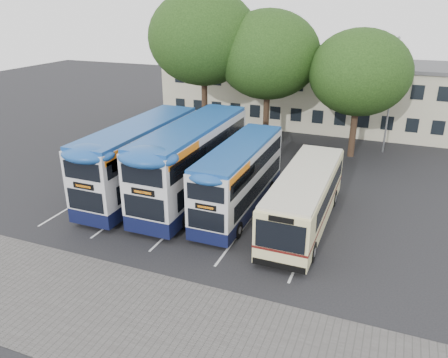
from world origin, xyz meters
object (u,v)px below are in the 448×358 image
Objects in this scene: lamp_post at (391,90)px; bus_dd_right at (240,175)px; bus_single at (305,195)px; bus_dd_mid at (193,159)px; tree_left at (204,38)px; tree_mid at (268,55)px; tree_right at (360,73)px; bus_dd_left at (141,156)px.

bus_dd_right is at bearing -116.73° from lamp_post.
bus_dd_mid is at bearing 172.78° from bus_single.
bus_dd_mid reaches higher than bus_single.
tree_left is 18.08m from bus_single.
lamp_post is 9.95m from tree_mid.
bus_dd_mid reaches higher than bus_dd_right.
tree_left is at bearing -177.12° from tree_right.
tree_mid reaches higher than tree_right.
tree_mid is at bearing 115.21° from bus_single.
lamp_post is at bearing 63.27° from bus_dd_right.
bus_single is (-1.02, -12.81, -4.81)m from tree_right.
bus_dd_right is (3.18, -0.48, -0.41)m from bus_dd_mid.
lamp_post is at bearing 10.01° from tree_left.
tree_mid is 13.12m from bus_dd_mid.
bus_single is at bearing -2.19° from bus_dd_left.
lamp_post is at bearing 77.23° from bus_single.
lamp_post is 0.89× the size of bus_single.
lamp_post reaches higher than bus_dd_right.
bus_dd_mid is 3.24m from bus_dd_right.
lamp_post is at bearing 46.24° from bus_dd_left.
tree_right is at bearing -1.82° from tree_mid.
lamp_post is 0.93× the size of tree_right.
lamp_post is 15.39m from tree_left.
bus_dd_mid is at bearing 171.46° from bus_dd_right.
bus_dd_mid is at bearing 8.40° from bus_dd_left.
tree_right is at bearing 68.41° from bus_dd_right.
tree_mid is 0.97× the size of bus_dd_mid.
bus_dd_left is at bearing -171.60° from bus_dd_mid.
bus_single is at bearing -94.55° from tree_right.
bus_dd_right is (-4.90, -12.39, -4.34)m from tree_right.
bus_dd_left is (-13.78, -14.39, -2.57)m from lamp_post.
lamp_post is 15.53m from bus_single.
bus_dd_mid is (-0.93, -12.14, -4.89)m from tree_mid.
tree_left reaches higher than lamp_post.
tree_mid is 1.01× the size of bus_dd_left.
bus_dd_right is at bearing -8.54° from bus_dd_mid.
bus_dd_left is at bearing -132.68° from tree_right.
tree_left reaches higher than bus_single.
tree_left is at bearing -169.99° from lamp_post.
lamp_post is at bearing 40.26° from tree_right.
bus_dd_left is (0.95, -11.79, -6.20)m from tree_left.
tree_left is 1.30× the size of bus_dd_right.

